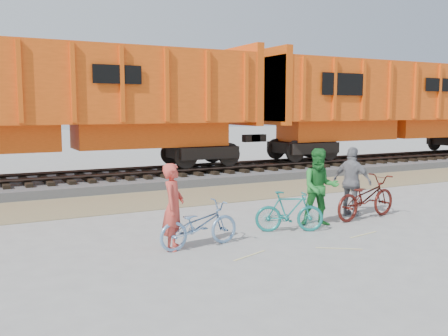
{
  "coord_description": "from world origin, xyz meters",
  "views": [
    {
      "loc": [
        -5.62,
        -8.61,
        2.72
      ],
      "look_at": [
        -0.34,
        1.5,
        1.38
      ],
      "focal_mm": 40.0,
      "sensor_mm": 36.0,
      "label": 1
    }
  ],
  "objects_px": {
    "bicycle_blue": "(199,225)",
    "person_solo": "(173,207)",
    "hopper_car_center": "(65,101)",
    "person_man": "(320,187)",
    "hopper_car_right": "(389,103)",
    "bicycle_teal": "(289,212)",
    "person_woman": "(352,182)",
    "bicycle_maroon": "(366,197)"
  },
  "relations": [
    {
      "from": "hopper_car_right",
      "to": "bicycle_maroon",
      "type": "bearing_deg",
      "value": -137.9
    },
    {
      "from": "bicycle_teal",
      "to": "bicycle_maroon",
      "type": "height_order",
      "value": "bicycle_maroon"
    },
    {
      "from": "person_solo",
      "to": "person_man",
      "type": "relative_size",
      "value": 0.93
    },
    {
      "from": "bicycle_blue",
      "to": "person_solo",
      "type": "xyz_separation_m",
      "value": [
        -0.5,
        0.1,
        0.39
      ]
    },
    {
      "from": "bicycle_teal",
      "to": "hopper_car_right",
      "type": "bearing_deg",
      "value": -28.62
    },
    {
      "from": "person_solo",
      "to": "person_woman",
      "type": "xyz_separation_m",
      "value": [
        5.18,
        0.74,
        0.04
      ]
    },
    {
      "from": "hopper_car_center",
      "to": "bicycle_teal",
      "type": "bearing_deg",
      "value": -69.37
    },
    {
      "from": "bicycle_blue",
      "to": "bicycle_teal",
      "type": "distance_m",
      "value": 2.31
    },
    {
      "from": "hopper_car_center",
      "to": "person_woman",
      "type": "bearing_deg",
      "value": -54.89
    },
    {
      "from": "person_solo",
      "to": "person_woman",
      "type": "bearing_deg",
      "value": -45.45
    },
    {
      "from": "hopper_car_center",
      "to": "bicycle_blue",
      "type": "xyz_separation_m",
      "value": [
        0.94,
        -8.83,
        -2.55
      ]
    },
    {
      "from": "bicycle_maroon",
      "to": "person_man",
      "type": "relative_size",
      "value": 1.13
    },
    {
      "from": "bicycle_teal",
      "to": "bicycle_maroon",
      "type": "distance_m",
      "value": 2.48
    },
    {
      "from": "hopper_car_right",
      "to": "bicycle_blue",
      "type": "distance_m",
      "value": 16.8
    },
    {
      "from": "hopper_car_center",
      "to": "person_man",
      "type": "xyz_separation_m",
      "value": [
        4.25,
        -8.42,
        -2.1
      ]
    },
    {
      "from": "hopper_car_right",
      "to": "person_solo",
      "type": "relative_size",
      "value": 8.28
    },
    {
      "from": "hopper_car_center",
      "to": "person_woman",
      "type": "height_order",
      "value": "hopper_car_center"
    },
    {
      "from": "hopper_car_center",
      "to": "bicycle_teal",
      "type": "relative_size",
      "value": 9.14
    },
    {
      "from": "bicycle_teal",
      "to": "person_solo",
      "type": "height_order",
      "value": "person_solo"
    },
    {
      "from": "bicycle_maroon",
      "to": "bicycle_blue",
      "type": "bearing_deg",
      "value": 87.23
    },
    {
      "from": "hopper_car_right",
      "to": "bicycle_blue",
      "type": "height_order",
      "value": "hopper_car_right"
    },
    {
      "from": "bicycle_teal",
      "to": "bicycle_maroon",
      "type": "xyz_separation_m",
      "value": [
        2.47,
        0.23,
        0.08
      ]
    },
    {
      "from": "hopper_car_right",
      "to": "bicycle_maroon",
      "type": "xyz_separation_m",
      "value": [
        -9.28,
        -8.39,
        -2.47
      ]
    },
    {
      "from": "person_man",
      "to": "person_woman",
      "type": "distance_m",
      "value": 1.44
    },
    {
      "from": "hopper_car_right",
      "to": "person_man",
      "type": "bearing_deg",
      "value": -141.93
    },
    {
      "from": "bicycle_blue",
      "to": "person_man",
      "type": "xyz_separation_m",
      "value": [
        3.31,
        0.41,
        0.46
      ]
    },
    {
      "from": "bicycle_teal",
      "to": "hopper_car_center",
      "type": "bearing_deg",
      "value": 45.75
    },
    {
      "from": "hopper_car_center",
      "to": "bicycle_blue",
      "type": "distance_m",
      "value": 9.24
    },
    {
      "from": "hopper_car_center",
      "to": "bicycle_teal",
      "type": "xyz_separation_m",
      "value": [
        3.25,
        -8.62,
        -2.55
      ]
    },
    {
      "from": "bicycle_teal",
      "to": "person_woman",
      "type": "height_order",
      "value": "person_woman"
    },
    {
      "from": "bicycle_blue",
      "to": "bicycle_maroon",
      "type": "bearing_deg",
      "value": -89.93
    },
    {
      "from": "hopper_car_right",
      "to": "bicycle_maroon",
      "type": "height_order",
      "value": "hopper_car_right"
    },
    {
      "from": "person_solo",
      "to": "bicycle_blue",
      "type": "bearing_deg",
      "value": -64.9
    },
    {
      "from": "hopper_car_center",
      "to": "person_man",
      "type": "distance_m",
      "value": 9.66
    },
    {
      "from": "hopper_car_center",
      "to": "person_woman",
      "type": "distance_m",
      "value": 9.99
    },
    {
      "from": "hopper_car_right",
      "to": "bicycle_blue",
      "type": "bearing_deg",
      "value": -147.88
    },
    {
      "from": "bicycle_teal",
      "to": "person_man",
      "type": "bearing_deg",
      "value": -53.57
    },
    {
      "from": "hopper_car_right",
      "to": "bicycle_teal",
      "type": "relative_size",
      "value": 9.14
    },
    {
      "from": "bicycle_blue",
      "to": "person_woman",
      "type": "relative_size",
      "value": 0.97
    },
    {
      "from": "hopper_car_right",
      "to": "bicycle_maroon",
      "type": "relative_size",
      "value": 6.82
    },
    {
      "from": "person_solo",
      "to": "person_man",
      "type": "height_order",
      "value": "person_man"
    },
    {
      "from": "bicycle_maroon",
      "to": "person_man",
      "type": "height_order",
      "value": "person_man"
    }
  ]
}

